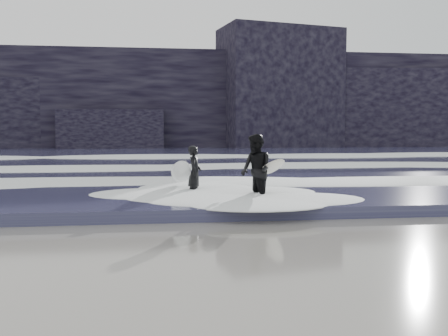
{
  "coord_description": "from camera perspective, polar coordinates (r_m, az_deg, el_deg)",
  "views": [
    {
      "loc": [
        -3.38,
        -7.96,
        2.07
      ],
      "look_at": [
        -1.59,
        5.93,
        1.0
      ],
      "focal_mm": 40.0,
      "sensor_mm": 36.0,
      "label": 1
    }
  ],
  "objects": [
    {
      "name": "surfer_right",
      "position": [
        13.48,
        3.79,
        -0.25
      ],
      "size": [
        1.23,
        1.89,
        1.96
      ],
      "color": "black",
      "rests_on": "ground"
    },
    {
      "name": "foam_mid",
      "position": [
        24.25,
        0.7,
        0.48
      ],
      "size": [
        60.0,
        4.0,
        0.24
      ],
      "primitive_type": "ellipsoid",
      "color": "white",
      "rests_on": "sea"
    },
    {
      "name": "surfer_left",
      "position": [
        14.69,
        -3.82,
        -0.54
      ],
      "size": [
        0.95,
        2.09,
        1.61
      ],
      "color": "black",
      "rests_on": "ground"
    },
    {
      "name": "foam_near",
      "position": [
        17.38,
        3.92,
        -1.15
      ],
      "size": [
        60.0,
        3.2,
        0.2
      ],
      "primitive_type": "ellipsoid",
      "color": "white",
      "rests_on": "sea"
    },
    {
      "name": "headland",
      "position": [
        54.15,
        -3.78,
        7.48
      ],
      "size": [
        70.0,
        9.0,
        10.0
      ],
      "primitive_type": "cube",
      "color": "black",
      "rests_on": "ground"
    },
    {
      "name": "foam_far",
      "position": [
        33.17,
        -1.48,
        1.58
      ],
      "size": [
        60.0,
        4.8,
        0.3
      ],
      "primitive_type": "ellipsoid",
      "color": "white",
      "rests_on": "sea"
    },
    {
      "name": "ground",
      "position": [
        8.89,
        15.45,
        -9.26
      ],
      "size": [
        120.0,
        120.0,
        0.0
      ],
      "primitive_type": "plane",
      "color": "#736A4C",
      "rests_on": "ground"
    },
    {
      "name": "sea",
      "position": [
        37.16,
        -2.11,
        1.42
      ],
      "size": [
        90.0,
        52.0,
        0.3
      ],
      "primitive_type": "cube",
      "color": "#323352",
      "rests_on": "ground"
    }
  ]
}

